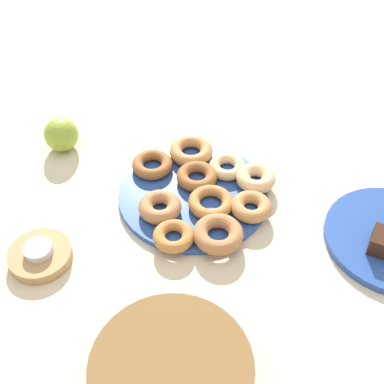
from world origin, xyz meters
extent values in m
plane|color=beige|center=(0.00, 0.00, 0.00)|extent=(2.40, 2.40, 0.00)
cylinder|color=#284C9E|center=(0.00, 0.00, 0.01)|extent=(0.31, 0.31, 0.01)
torus|color=#B27547|center=(0.06, 0.06, 0.03)|extent=(0.11, 0.11, 0.03)
torus|color=#995B2D|center=(0.09, -0.06, 0.02)|extent=(0.12, 0.12, 0.02)
torus|color=#EABC84|center=(-0.13, -0.04, 0.03)|extent=(0.10, 0.10, 0.03)
torus|color=#BC7A3D|center=(-0.04, 0.04, 0.02)|extent=(0.13, 0.13, 0.02)
torus|color=#B27547|center=(-0.06, 0.12, 0.03)|extent=(0.12, 0.12, 0.03)
torus|color=#EABC84|center=(-0.07, -0.07, 0.02)|extent=(0.10, 0.10, 0.02)
torus|color=#995B2D|center=(-0.01, -0.03, 0.03)|extent=(0.12, 0.12, 0.02)
torus|color=#C6844C|center=(-0.12, 0.04, 0.03)|extent=(0.11, 0.11, 0.03)
torus|color=#BC7A3D|center=(0.03, 0.13, 0.02)|extent=(0.10, 0.10, 0.02)
torus|color=#C6844C|center=(0.01, -0.11, 0.03)|extent=(0.13, 0.13, 0.03)
cube|color=#381E14|center=(-0.35, 0.12, 0.03)|extent=(0.06, 0.06, 0.04)
cylinder|color=tan|center=(0.27, 0.18, 0.01)|extent=(0.12, 0.12, 0.02)
cylinder|color=silver|center=(0.27, 0.18, 0.03)|extent=(0.05, 0.05, 0.01)
cylinder|color=brown|center=(0.00, 0.40, 0.04)|extent=(0.33, 0.33, 0.07)
sphere|color=#93AD38|center=(0.31, -0.13, 0.04)|extent=(0.08, 0.08, 0.08)
camera|label=1|loc=(-0.05, 0.71, 0.74)|focal=46.43mm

